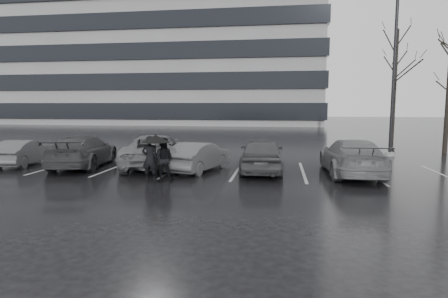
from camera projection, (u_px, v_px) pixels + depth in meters
name	position (u px, v px, depth m)	size (l,w,h in m)	color
ground	(214.00, 181.00, 13.95)	(160.00, 160.00, 0.00)	black
office_building	(135.00, 36.00, 62.65)	(61.00, 26.00, 29.00)	gray
car_main	(262.00, 154.00, 15.83)	(1.77, 4.40, 1.50)	black
car_west_a	(199.00, 156.00, 16.10)	(1.32, 3.79, 1.25)	#2C2C2F
car_west_b	(155.00, 151.00, 17.09)	(2.46, 5.33, 1.48)	#4B4B4D
car_west_c	(83.00, 151.00, 17.14)	(2.03, 4.98, 1.45)	black
car_west_d	(24.00, 152.00, 17.70)	(1.26, 3.62, 1.19)	#2C2C2F
car_east	(352.00, 157.00, 15.14)	(2.05, 5.04, 1.46)	#4B4B4D
pedestrian_left	(150.00, 159.00, 13.82)	(0.63, 0.41, 1.72)	black
pedestrian_right	(163.00, 159.00, 13.96)	(0.80, 0.62, 1.64)	black
umbrella	(155.00, 139.00, 13.64)	(1.04, 1.04, 1.77)	black
lamp_post	(394.00, 75.00, 20.37)	(0.53, 0.53, 9.70)	gray
stall_stripes	(206.00, 169.00, 16.52)	(19.72, 5.00, 0.00)	#A09FA2
tree_north	(395.00, 86.00, 28.52)	(0.26, 0.26, 8.50)	black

